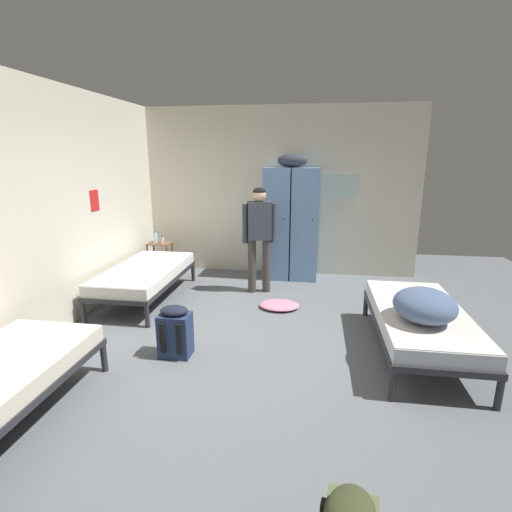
{
  "coord_description": "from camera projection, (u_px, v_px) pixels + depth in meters",
  "views": [
    {
      "loc": [
        0.62,
        -3.84,
        2.04
      ],
      "look_at": [
        0.0,
        0.28,
        0.95
      ],
      "focal_mm": 27.15,
      "sensor_mm": 36.0,
      "label": 1
    }
  ],
  "objects": [
    {
      "name": "lotion_bottle",
      "position": [
        162.0,
        240.0,
        6.64
      ],
      "size": [
        0.05,
        0.05,
        0.13
      ],
      "color": "beige",
      "rests_on": "shelf_unit"
    },
    {
      "name": "water_bottle",
      "position": [
        155.0,
        237.0,
        6.71
      ],
      "size": [
        0.06,
        0.06,
        0.2
      ],
      "color": "#B2DBEA",
      "rests_on": "shelf_unit"
    },
    {
      "name": "room_backdrop",
      "position": [
        176.0,
        201.0,
        5.35
      ],
      "size": [
        4.74,
        5.74,
        2.85
      ],
      "color": "beige",
      "rests_on": "ground_plane"
    },
    {
      "name": "bed_left_rear",
      "position": [
        145.0,
        274.0,
        5.58
      ],
      "size": [
        0.9,
        1.9,
        0.49
      ],
      "color": "#28282D",
      "rests_on": "ground_plane"
    },
    {
      "name": "locker_bank",
      "position": [
        291.0,
        222.0,
        6.45
      ],
      "size": [
        0.9,
        0.55,
        2.07
      ],
      "color": "#6B93C6",
      "rests_on": "ground_plane"
    },
    {
      "name": "bed_right",
      "position": [
        420.0,
        319.0,
        4.04
      ],
      "size": [
        0.9,
        1.9,
        0.49
      ],
      "color": "#28282D",
      "rests_on": "ground_plane"
    },
    {
      "name": "backpack_navy",
      "position": [
        176.0,
        332.0,
        4.02
      ],
      "size": [
        0.32,
        0.34,
        0.55
      ],
      "color": "navy",
      "rests_on": "ground_plane"
    },
    {
      "name": "person_traveler",
      "position": [
        259.0,
        230.0,
        5.74
      ],
      "size": [
        0.49,
        0.28,
        1.59
      ],
      "color": "#3D3833",
      "rests_on": "ground_plane"
    },
    {
      "name": "shelf_unit",
      "position": [
        160.0,
        255.0,
        6.76
      ],
      "size": [
        0.38,
        0.3,
        0.57
      ],
      "color": "brown",
      "rests_on": "ground_plane"
    },
    {
      "name": "bedding_heap",
      "position": [
        425.0,
        305.0,
        3.71
      ],
      "size": [
        0.58,
        0.65,
        0.31
      ],
      "color": "slate",
      "rests_on": "bed_right"
    },
    {
      "name": "ground_plane",
      "position": [
        252.0,
        345.0,
        4.28
      ],
      "size": [
        9.08,
        9.08,
        0.0
      ],
      "primitive_type": "plane",
      "color": "slate"
    },
    {
      "name": "clothes_pile_pink",
      "position": [
        279.0,
        305.0,
        5.32
      ],
      "size": [
        0.54,
        0.43,
        0.08
      ],
      "color": "pink",
      "rests_on": "ground_plane"
    }
  ]
}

